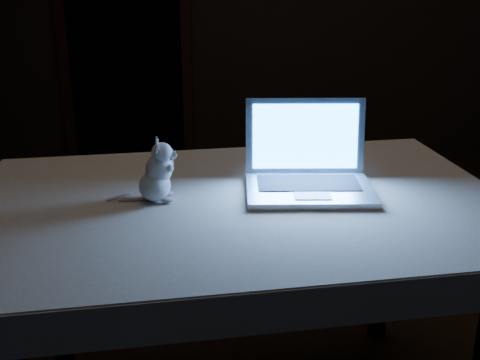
{
  "coord_description": "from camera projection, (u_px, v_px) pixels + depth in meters",
  "views": [
    {
      "loc": [
        -0.19,
        -2.35,
        1.56
      ],
      "look_at": [
        -0.19,
        -0.59,
        0.91
      ],
      "focal_mm": 45.0,
      "sensor_mm": 36.0,
      "label": 1
    }
  ],
  "objects": [
    {
      "name": "plush_mouse",
      "position": [
        154.0,
        170.0,
        1.87
      ],
      "size": [
        0.16,
        0.16,
        0.2
      ],
      "primitive_type": null,
      "rotation": [
        0.0,
        0.0,
        0.1
      ],
      "color": "silver",
      "rests_on": "tablecloth"
    },
    {
      "name": "doorway",
      "position": [
        124.0,
        27.0,
        4.72
      ],
      "size": [
        1.06,
        0.36,
        2.13
      ],
      "primitive_type": null,
      "color": "black",
      "rests_on": "back_wall"
    },
    {
      "name": "floor",
      "position": [
        282.0,
        324.0,
        2.74
      ],
      "size": [
        5.0,
        5.0,
        0.0
      ],
      "primitive_type": "plane",
      "color": "black",
      "rests_on": "ground"
    },
    {
      "name": "tablecloth",
      "position": [
        220.0,
        211.0,
        1.96
      ],
      "size": [
        1.77,
        1.27,
        0.11
      ],
      "primitive_type": null,
      "rotation": [
        0.0,
        0.0,
        -0.09
      ],
      "color": "beige",
      "rests_on": "table"
    },
    {
      "name": "laptop",
      "position": [
        311.0,
        153.0,
        1.91
      ],
      "size": [
        0.41,
        0.36,
        0.28
      ],
      "primitive_type": null,
      "rotation": [
        0.0,
        0.0,
        0.01
      ],
      "color": "#B7B7BC",
      "rests_on": "tablecloth"
    },
    {
      "name": "table",
      "position": [
        243.0,
        315.0,
        2.06
      ],
      "size": [
        1.71,
        1.25,
        0.84
      ],
      "primitive_type": null,
      "rotation": [
        0.0,
        0.0,
        0.17
      ],
      "color": "black",
      "rests_on": "floor"
    }
  ]
}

